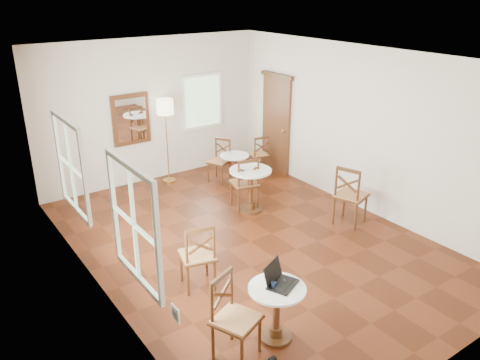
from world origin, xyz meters
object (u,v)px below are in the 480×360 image
at_px(chair_near_a, 198,256).
at_px(chair_back_a, 259,154).
at_px(cafe_table_near, 277,307).
at_px(cafe_table_mid, 250,185).
at_px(chair_mid_b, 350,195).
at_px(chair_back_b, 220,161).
at_px(navy_mug, 274,285).
at_px(cafe_table_back, 235,166).
at_px(laptop, 279,279).
at_px(floor_lamp, 165,112).
at_px(mouse, 273,283).
at_px(water_glass, 284,283).
at_px(chair_mid_a, 245,183).
at_px(power_adapter, 272,359).
at_px(chair_near_b, 234,318).

distance_m(chair_near_a, chair_back_a, 4.56).
xyz_separation_m(cafe_table_near, cafe_table_mid, (1.84, 3.04, 0.07)).
height_order(chair_near_a, chair_mid_b, chair_mid_b).
height_order(chair_near_a, chair_back_a, chair_near_a).
bearing_deg(chair_back_b, chair_back_a, 56.21).
bearing_deg(navy_mug, cafe_table_back, 60.71).
bearing_deg(cafe_table_back, cafe_table_mid, -112.34).
bearing_deg(chair_back_b, laptop, -52.12).
relative_size(floor_lamp, laptop, 3.94).
bearing_deg(mouse, cafe_table_mid, 71.20).
height_order(chair_back_a, water_glass, chair_back_a).
bearing_deg(laptop, chair_back_a, 31.04).
height_order(chair_mid_a, power_adapter, chair_mid_a).
bearing_deg(cafe_table_near, cafe_table_mid, 58.74).
relative_size(chair_near_a, power_adapter, 11.13).
bearing_deg(chair_near_a, chair_mid_b, -162.75).
bearing_deg(chair_back_a, chair_mid_b, 95.68).
height_order(mouse, power_adapter, mouse).
xyz_separation_m(laptop, power_adapter, (-0.33, -0.33, -0.76)).
xyz_separation_m(chair_near_a, chair_mid_b, (3.17, 0.15, 0.05)).
xyz_separation_m(chair_back_b, navy_mug, (-2.24, -4.62, 0.30)).
xyz_separation_m(chair_mid_a, floor_lamp, (-0.55, 2.04, 1.01)).
bearing_deg(chair_mid_b, chair_back_b, -4.33).
distance_m(cafe_table_mid, floor_lamp, 2.48).
relative_size(laptop, water_glass, 4.63).
bearing_deg(cafe_table_mid, water_glass, -119.92).
bearing_deg(chair_near_b, laptop, -22.91).
relative_size(chair_near_a, laptop, 2.21).
bearing_deg(power_adapter, water_glass, 35.76).
relative_size(chair_back_a, laptop, 1.93).
distance_m(cafe_table_back, navy_mug, 4.93).
relative_size(chair_near_a, mouse, 10.00).
bearing_deg(power_adapter, navy_mug, 51.83).
bearing_deg(navy_mug, chair_near_a, 96.81).
height_order(chair_near_b, chair_back_b, chair_near_b).
bearing_deg(navy_mug, water_glass, -17.30).
xyz_separation_m(mouse, water_glass, (0.08, -0.10, 0.03)).
distance_m(cafe_table_back, chair_mid_b, 2.77).
bearing_deg(chair_mid_a, chair_back_a, -121.54).
relative_size(chair_near_b, chair_mid_a, 1.00).
xyz_separation_m(cafe_table_mid, water_glass, (-1.76, -3.06, 0.26)).
bearing_deg(chair_near_b, water_glass, -29.34).
bearing_deg(cafe_table_back, water_glass, -117.80).
bearing_deg(water_glass, chair_mid_a, 61.42).
bearing_deg(cafe_table_back, floor_lamp, 139.60).
bearing_deg(chair_mid_b, chair_near_a, 74.29).
distance_m(chair_back_a, chair_back_b, 0.97).
relative_size(laptop, navy_mug, 4.57).
bearing_deg(chair_mid_b, cafe_table_near, 100.15).
height_order(chair_back_b, laptop, laptop).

